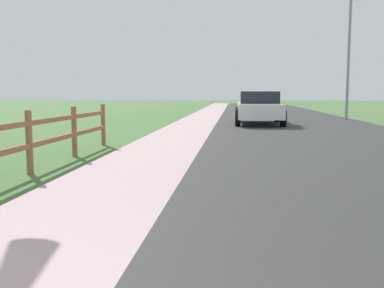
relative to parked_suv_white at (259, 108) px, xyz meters
name	(u,v)px	position (x,y,z in m)	size (l,w,h in m)	color
ground_plane	(220,117)	(-1.88, 5.54, -0.73)	(120.00, 120.00, 0.00)	#4A713B
road_asphalt	(279,116)	(1.62, 7.54, -0.72)	(7.00, 66.00, 0.01)	#333333
curb_concrete	(173,115)	(-4.88, 7.54, -0.72)	(6.00, 66.00, 0.01)	#C0A0A2
grass_verge	(149,115)	(-6.38, 7.54, -0.72)	(5.00, 66.00, 0.00)	#4A713B
parked_suv_white	(259,108)	(0.00, 0.00, 0.00)	(2.07, 4.67, 1.43)	white
street_lamp	(351,46)	(4.72, 3.53, 2.96)	(1.17, 0.20, 6.18)	gray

